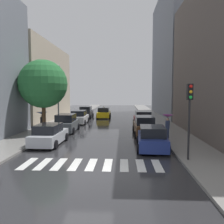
# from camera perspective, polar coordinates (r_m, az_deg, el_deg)

# --- Properties ---
(ground_plane) EXTENTS (28.00, 72.00, 0.04)m
(ground_plane) POSITION_cam_1_polar(r_m,az_deg,el_deg) (35.00, -0.09, -1.66)
(ground_plane) COLOR #2A2A2D
(sidewalk_left) EXTENTS (3.00, 72.00, 0.15)m
(sidewalk_left) POSITION_cam_1_polar(r_m,az_deg,el_deg) (35.90, -10.52, -1.43)
(sidewalk_left) COLOR gray
(sidewalk_left) RESTS_ON ground
(sidewalk_right) EXTENTS (3.00, 72.00, 0.15)m
(sidewalk_right) POSITION_cam_1_polar(r_m,az_deg,el_deg) (35.27, 10.52, -1.54)
(sidewalk_right) COLOR gray
(sidewalk_right) RESTS_ON ground
(crosswalk_stripes) EXTENTS (7.65, 2.20, 0.01)m
(crosswalk_stripes) POSITION_cam_1_polar(r_m,az_deg,el_deg) (13.12, -5.08, -12.76)
(crosswalk_stripes) COLOR silver
(crosswalk_stripes) RESTS_ON ground
(building_left_mid) EXTENTS (6.00, 17.52, 10.63)m
(building_left_mid) POSITION_cam_1_polar(r_m,az_deg,el_deg) (35.57, -18.35, 6.80)
(building_left_mid) COLOR #B2A38C
(building_left_mid) RESTS_ON ground
(building_right_mid) EXTENTS (6.00, 20.82, 20.68)m
(building_right_mid) POSITION_cam_1_polar(r_m,az_deg,el_deg) (42.24, 15.84, 13.37)
(building_right_mid) COLOR slate
(building_right_mid) RESTS_ON ground
(parked_car_left_nearest) EXTENTS (2.12, 4.32, 1.59)m
(parked_car_left_nearest) POSITION_cam_1_polar(r_m,az_deg,el_deg) (18.27, -15.23, -5.47)
(parked_car_left_nearest) COLOR #B2B7BF
(parked_car_left_nearest) RESTS_ON ground
(parked_car_left_second) EXTENTS (2.17, 4.29, 1.80)m
(parked_car_left_second) POSITION_cam_1_polar(r_m,az_deg,el_deg) (23.80, -11.18, -2.79)
(parked_car_left_second) COLOR #474C51
(parked_car_left_second) RESTS_ON ground
(parked_car_left_third) EXTENTS (2.03, 4.22, 1.68)m
(parked_car_left_third) POSITION_cam_1_polar(r_m,az_deg,el_deg) (29.70, -8.05, -1.33)
(parked_car_left_third) COLOR silver
(parked_car_left_third) RESTS_ON ground
(parked_car_left_fourth) EXTENTS (2.02, 4.02, 1.81)m
(parked_car_left_fourth) POSITION_cam_1_polar(r_m,az_deg,el_deg) (35.90, -6.43, -0.16)
(parked_car_left_fourth) COLOR black
(parked_car_left_fourth) RESTS_ON ground
(parked_car_right_nearest) EXTENTS (2.27, 4.34, 1.63)m
(parked_car_right_nearest) POSITION_cam_1_polar(r_m,az_deg,el_deg) (16.48, 9.83, -6.42)
(parked_car_right_nearest) COLOR navy
(parked_car_right_nearest) RESTS_ON ground
(parked_car_right_second) EXTENTS (2.04, 4.72, 1.78)m
(parked_car_right_second) POSITION_cam_1_polar(r_m,az_deg,el_deg) (21.71, 7.95, -3.50)
(parked_car_right_second) COLOR brown
(parked_car_right_second) RESTS_ON ground
(parked_car_right_third) EXTENTS (2.11, 4.71, 1.82)m
(parked_car_right_third) POSITION_cam_1_polar(r_m,az_deg,el_deg) (27.00, 7.56, -1.81)
(parked_car_right_third) COLOR maroon
(parked_car_right_third) RESTS_ON ground
(taxi_midroad) EXTENTS (2.11, 4.46, 1.81)m
(taxi_midroad) POSITION_cam_1_polar(r_m,az_deg,el_deg) (36.09, -2.04, -0.22)
(taxi_midroad) COLOR yellow
(taxi_midroad) RESTS_ON ground
(pedestrian_near_tree) EXTENTS (1.03, 1.03, 1.84)m
(pedestrian_near_tree) POSITION_cam_1_polar(r_m,az_deg,el_deg) (24.15, -16.85, -1.18)
(pedestrian_near_tree) COLOR gray
(pedestrian_near_tree) RESTS_ON sidewalk_left
(pedestrian_by_kerb) EXTENTS (0.91, 0.91, 1.96)m
(pedestrian_by_kerb) POSITION_cam_1_polar(r_m,az_deg,el_deg) (19.87, 13.53, -2.31)
(pedestrian_by_kerb) COLOR navy
(pedestrian_by_kerb) RESTS_ON sidewalk_right
(street_tree_left) EXTENTS (4.58, 4.58, 6.91)m
(street_tree_left) POSITION_cam_1_polar(r_m,az_deg,el_deg) (23.06, -16.61, 6.62)
(street_tree_left) COLOR #513823
(street_tree_left) RESTS_ON sidewalk_left
(traffic_light_right_corner) EXTENTS (0.30, 0.42, 4.30)m
(traffic_light_right_corner) POSITION_cam_1_polar(r_m,az_deg,el_deg) (13.66, 18.57, 1.73)
(traffic_light_right_corner) COLOR black
(traffic_light_right_corner) RESTS_ON sidewalk_right
(lamp_post_left) EXTENTS (0.60, 0.28, 6.87)m
(lamp_post_left) POSITION_cam_1_polar(r_m,az_deg,el_deg) (26.68, -13.13, 5.06)
(lamp_post_left) COLOR #595B60
(lamp_post_left) RESTS_ON sidewalk_left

